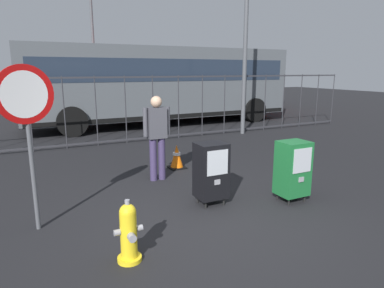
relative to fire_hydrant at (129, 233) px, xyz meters
The scene contains 12 objects.
ground_plane 1.43m from the fire_hydrant, 18.60° to the left, with size 60.00×60.00×0.00m, color black.
fire_hydrant is the anchor object (origin of this frame).
newspaper_box_primary 3.01m from the fire_hydrant, 11.23° to the left, with size 0.48×0.42×1.02m.
newspaper_box_secondary 2.00m from the fire_hydrant, 32.61° to the left, with size 0.48×0.42×1.02m.
stop_sign 2.04m from the fire_hydrant, 124.18° to the left, with size 0.71×0.31×2.23m.
pedestrian 3.01m from the fire_hydrant, 63.02° to the left, with size 0.55×0.22×1.67m.
traffic_cone 3.80m from the fire_hydrant, 57.99° to the left, with size 0.36×0.36×0.53m.
fence_barrier 6.51m from the fire_hydrant, 78.30° to the left, with size 18.03×0.04×2.00m.
bus_near 10.28m from the fire_hydrant, 66.41° to the left, with size 10.51×2.83×3.00m.
bus_far 15.04m from the fire_hydrant, 61.57° to the left, with size 10.64×3.29×3.00m.
street_light_near_right 9.01m from the fire_hydrant, 46.51° to the left, with size 0.32×0.32×6.33m.
street_light_far_left 14.81m from the fire_hydrant, 80.51° to the left, with size 0.32×0.32×6.32m.
Camera 1 is at (-2.23, -3.91, 2.15)m, focal length 31.56 mm.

